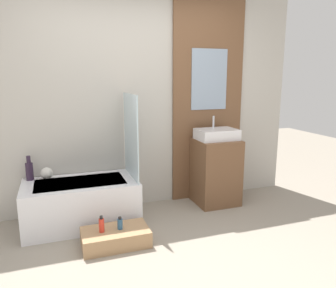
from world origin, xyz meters
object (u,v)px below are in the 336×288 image
(vase_round_light, at_px, (47,173))
(vase_tall_dark, at_px, (29,170))
(bathtub, at_px, (81,203))
(bottle_soap_secondary, at_px, (120,224))
(wooden_step_bench, at_px, (116,237))
(bottle_soap_primary, at_px, (102,225))
(sink, at_px, (217,134))

(vase_round_light, bearing_deg, vase_tall_dark, 171.38)
(bathtub, xyz_separation_m, bottle_soap_secondary, (0.31, -0.59, -0.03))
(vase_tall_dark, bearing_deg, vase_round_light, -8.62)
(wooden_step_bench, distance_m, bottle_soap_secondary, 0.14)
(bottle_soap_primary, distance_m, bottle_soap_secondary, 0.18)
(bottle_soap_primary, relative_size, bottle_soap_secondary, 1.30)
(sink, xyz_separation_m, bottle_soap_secondary, (-1.36, -0.66, -0.68))
(bathtub, xyz_separation_m, wooden_step_bench, (0.26, -0.59, -0.16))
(bathtub, distance_m, wooden_step_bench, 0.66)
(wooden_step_bench, height_order, bottle_soap_primary, bottle_soap_primary)
(wooden_step_bench, xyz_separation_m, vase_round_light, (-0.59, 0.80, 0.47))
(sink, distance_m, bottle_soap_primary, 1.79)
(vase_round_light, bearing_deg, bathtub, -32.89)
(wooden_step_bench, relative_size, vase_tall_dark, 2.35)
(bathtub, height_order, wooden_step_bench, bathtub)
(bottle_soap_primary, bearing_deg, sink, 23.18)
(wooden_step_bench, relative_size, bottle_soap_secondary, 5.17)
(bottle_soap_primary, height_order, bottle_soap_secondary, bottle_soap_primary)
(sink, height_order, bottle_soap_secondary, sink)
(bathtub, xyz_separation_m, vase_round_light, (-0.34, 0.22, 0.30))
(bathtub, relative_size, vase_tall_dark, 4.44)
(bottle_soap_secondary, bearing_deg, sink, 25.79)
(sink, distance_m, bottle_soap_secondary, 1.65)
(bathtub, distance_m, bottle_soap_primary, 0.60)
(bathtub, relative_size, wooden_step_bench, 1.89)
(bottle_soap_primary, bearing_deg, bottle_soap_secondary, 0.00)
(bathtub, distance_m, bottle_soap_secondary, 0.66)
(vase_round_light, distance_m, bottle_soap_secondary, 1.08)
(bathtub, distance_m, sink, 1.79)
(bathtub, height_order, sink, sink)
(bottle_soap_primary, bearing_deg, vase_tall_dark, 127.75)
(wooden_step_bench, height_order, bottle_soap_secondary, bottle_soap_secondary)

